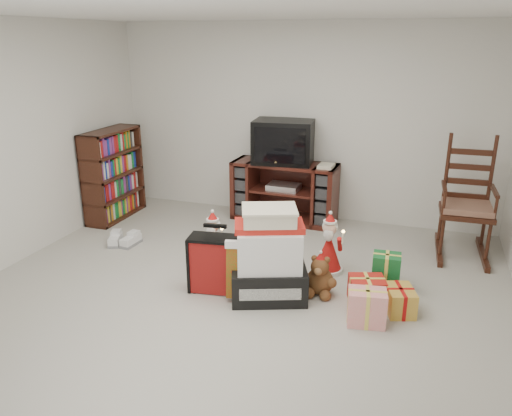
# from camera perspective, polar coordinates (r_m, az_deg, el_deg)

# --- Properties ---
(room) EXTENTS (5.01, 5.01, 2.51)m
(room) POSITION_cam_1_polar(r_m,az_deg,el_deg) (4.21, -2.94, 4.53)
(room) COLOR #ADA89E
(room) RESTS_ON ground
(tv_stand) EXTENTS (1.37, 0.53, 0.77)m
(tv_stand) POSITION_cam_1_polar(r_m,az_deg,el_deg) (6.52, 3.26, 1.88)
(tv_stand) COLOR #421813
(tv_stand) RESTS_ON floor
(bookshelf) EXTENTS (0.32, 0.96, 1.18)m
(bookshelf) POSITION_cam_1_polar(r_m,az_deg,el_deg) (6.84, -15.98, 3.54)
(bookshelf) COLOR #3E1910
(bookshelf) RESTS_ON floor
(rocking_chair) EXTENTS (0.57, 0.92, 1.36)m
(rocking_chair) POSITION_cam_1_polar(r_m,az_deg,el_deg) (5.95, 22.80, -0.51)
(rocking_chair) COLOR #3E1910
(rocking_chair) RESTS_ON floor
(gift_pile) EXTENTS (0.81, 0.70, 0.85)m
(gift_pile) POSITION_cam_1_polar(r_m,az_deg,el_deg) (4.56, 1.48, -5.93)
(gift_pile) COLOR black
(gift_pile) RESTS_ON floor
(red_suitcase) EXTENTS (0.45, 0.28, 0.64)m
(red_suitcase) POSITION_cam_1_polar(r_m,az_deg,el_deg) (4.73, -4.91, -6.34)
(red_suitcase) COLOR maroon
(red_suitcase) RESTS_ON floor
(stocking) EXTENTS (0.29, 0.18, 0.58)m
(stocking) POSITION_cam_1_polar(r_m,az_deg,el_deg) (4.54, -2.06, -7.22)
(stocking) COLOR #0D7B19
(stocking) RESTS_ON floor
(teddy_bear) EXTENTS (0.26, 0.23, 0.38)m
(teddy_bear) POSITION_cam_1_polar(r_m,az_deg,el_deg) (4.74, 7.31, -7.89)
(teddy_bear) COLOR brown
(teddy_bear) RESTS_ON floor
(santa_figurine) EXTENTS (0.31, 0.30, 0.64)m
(santa_figurine) POSITION_cam_1_polar(r_m,az_deg,el_deg) (5.16, 8.31, -4.68)
(santa_figurine) COLOR #B51513
(santa_figurine) RESTS_ON floor
(mrs_claus_figurine) EXTENTS (0.30, 0.28, 0.61)m
(mrs_claus_figurine) POSITION_cam_1_polar(r_m,az_deg,el_deg) (5.24, -4.89, -4.26)
(mrs_claus_figurine) COLOR #B51513
(mrs_claus_figurine) RESTS_ON floor
(sneaker_pair) EXTENTS (0.37, 0.32, 0.10)m
(sneaker_pair) POSITION_cam_1_polar(r_m,az_deg,el_deg) (6.03, -14.94, -3.59)
(sneaker_pair) COLOR silver
(sneaker_pair) RESTS_ON floor
(gift_cluster) EXTENTS (0.59, 0.91, 0.28)m
(gift_cluster) POSITION_cam_1_polar(r_m,az_deg,el_deg) (4.67, 13.58, -9.14)
(gift_cluster) COLOR #B31C14
(gift_cluster) RESTS_ON floor
(crt_television) EXTENTS (0.79, 0.61, 0.54)m
(crt_television) POSITION_cam_1_polar(r_m,az_deg,el_deg) (6.38, 3.14, 7.59)
(crt_television) COLOR black
(crt_television) RESTS_ON tv_stand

